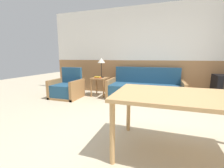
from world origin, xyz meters
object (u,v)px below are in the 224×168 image
Objects in this scene: armchair at (67,89)px; table_lamp at (101,61)px; couch at (145,90)px; side_table at (100,81)px; dining_table at (189,101)px.

armchair is 1.32m from table_lamp.
side_table is at bearing -176.93° from couch.
table_lamp reaches higher than couch.
dining_table reaches higher than side_table.
table_lamp reaches higher than side_table.
table_lamp is (0.86, 0.59, 0.80)m from armchair.
table_lamp reaches higher than armchair.
dining_table is at bearing -47.96° from side_table.
armchair reaches higher than dining_table.
dining_table is (0.75, -2.41, 0.43)m from couch.
couch reaches higher than dining_table.
side_table is 0.33× the size of dining_table.
armchair is 1.47× the size of table_lamp.
couch is at bearing 107.28° from dining_table.
couch is at bearing -0.36° from table_lamp.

